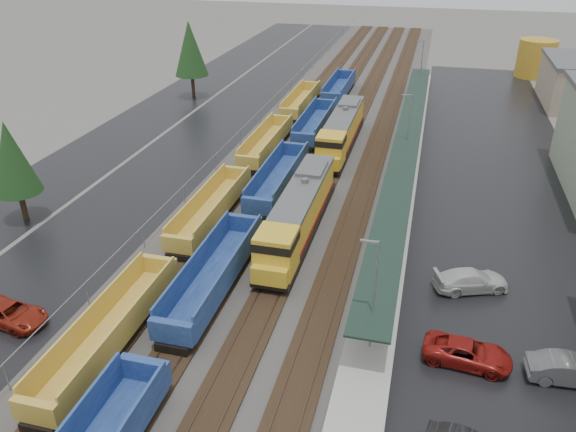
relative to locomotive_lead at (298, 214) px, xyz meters
name	(u,v)px	position (x,y,z in m)	size (l,w,h in m)	color
ballast_strip	(333,131)	(-2.00, 27.31, -2.21)	(20.00, 160.00, 0.08)	#302D2B
trackbed	(333,130)	(-2.00, 27.31, -2.10)	(14.60, 160.00, 0.22)	black
west_parking_lot	(221,122)	(-17.00, 27.31, -2.24)	(10.00, 160.00, 0.02)	black
west_road	(151,116)	(-27.00, 27.31, -2.24)	(9.00, 160.00, 0.02)	black
east_commuter_lot	(498,177)	(17.00, 17.31, -2.24)	(16.00, 100.00, 0.02)	black
station_platform	(405,162)	(7.50, 17.31, -1.52)	(3.00, 80.00, 8.00)	#9E9B93
chainlink_fence	(257,117)	(-11.50, 25.74, -0.64)	(0.08, 160.04, 2.02)	gray
distant_hills	(544,0)	(42.79, 177.99, -2.25)	(301.00, 140.00, 25.20)	#485844
tree_west_near	(11,158)	(-24.00, -2.69, 3.57)	(3.96, 3.96, 9.00)	#332316
tree_west_far	(190,49)	(-25.00, 37.31, 4.87)	(4.84, 4.84, 11.00)	#332316
locomotive_lead	(298,214)	(0.00, 0.00, 0.00)	(2.81, 18.49, 4.19)	black
locomotive_trail	(341,131)	(0.00, 21.00, 0.00)	(2.81, 18.49, 4.19)	black
well_string_yellow	(170,259)	(-8.00, -7.29, -1.10)	(2.60, 99.74, 2.31)	gold
well_string_blue	(251,219)	(-4.00, 0.07, -1.02)	(2.84, 100.79, 2.52)	navy
storage_tank	(536,58)	(25.71, 63.34, 0.80)	(6.11, 6.11, 6.11)	#BC8F25
parked_car_west_c	(10,314)	(-15.53, -15.38, -1.55)	(5.06, 2.33, 1.41)	maroon
parked_car_east_b	(467,353)	(13.18, -11.88, -1.54)	(5.15, 2.37, 1.43)	maroon
parked_car_east_c	(471,280)	(13.63, -4.01, -1.49)	(5.27, 2.14, 1.53)	silver
parked_car_east_e	(571,370)	(18.79, -12.01, -1.47)	(4.78, 1.67, 1.58)	#525356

